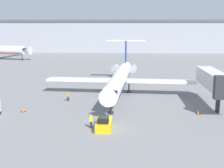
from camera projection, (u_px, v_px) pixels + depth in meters
ground_plane at (106, 129)px, 40.12m from camera, size 600.00×600.00×0.00m
terminal_building at (123, 36)px, 156.38m from camera, size 180.00×16.80×15.75m
airplane_main at (120, 78)px, 60.26m from camera, size 28.99×33.32×9.68m
pushback_tug at (104, 124)px, 40.13m from camera, size 1.96×4.21×1.82m
worker_near_tug at (91, 121)px, 40.36m from camera, size 0.40×0.26×1.86m
worker_by_wing at (68, 96)px, 54.88m from camera, size 0.40×0.24×1.66m
traffic_cone_left at (23, 110)px, 48.10m from camera, size 0.67×0.67×0.66m
traffic_cone_right at (198, 112)px, 46.99m from camera, size 0.71×0.71×0.69m
jet_bridge at (214, 80)px, 50.06m from camera, size 3.20×14.11×6.19m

